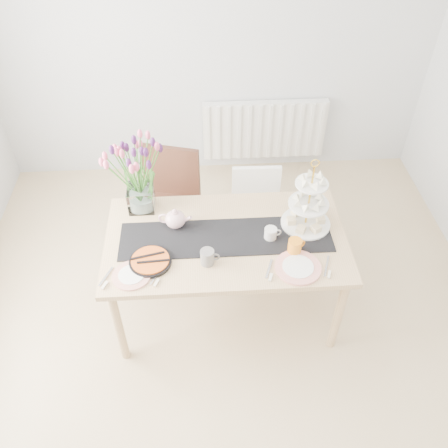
{
  "coord_description": "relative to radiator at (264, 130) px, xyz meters",
  "views": [
    {
      "loc": [
        -0.14,
        -1.79,
        2.97
      ],
      "look_at": [
        -0.01,
        0.37,
        0.92
      ],
      "focal_mm": 38.0,
      "sensor_mm": 36.0,
      "label": 1
    }
  ],
  "objects": [
    {
      "name": "room_shell",
      "position": [
        -0.5,
        -2.19,
        0.85
      ],
      "size": [
        4.5,
        4.5,
        4.5
      ],
      "color": "tan",
      "rests_on": "ground"
    },
    {
      "name": "radiator",
      "position": [
        0.0,
        0.0,
        0.0
      ],
      "size": [
        1.2,
        0.08,
        0.6
      ],
      "primitive_type": "cube",
      "color": "white",
      "rests_on": "room_shell"
    },
    {
      "name": "dining_table",
      "position": [
        -0.49,
        -1.77,
        0.22
      ],
      "size": [
        1.6,
        0.9,
        0.75
      ],
      "color": "tan",
      "rests_on": "ground"
    },
    {
      "name": "chair_brown",
      "position": [
        -0.91,
        -1.08,
        0.1
      ],
      "size": [
        0.57,
        0.57,
        0.94
      ],
      "rotation": [
        0.0,
        0.0,
        -0.27
      ],
      "color": "#391C14",
      "rests_on": "ground"
    },
    {
      "name": "chair_white",
      "position": [
        -0.21,
        -1.15,
        -0.0
      ],
      "size": [
        0.4,
        0.4,
        0.78
      ],
      "rotation": [
        0.0,
        0.0,
        -0.02
      ],
      "color": "white",
      "rests_on": "ground"
    },
    {
      "name": "table_runner",
      "position": [
        -0.49,
        -1.77,
        0.3
      ],
      "size": [
        1.4,
        0.35,
        0.01
      ],
      "primitive_type": "cube",
      "color": "black",
      "rests_on": "dining_table"
    },
    {
      "name": "tulip_vase",
      "position": [
        -1.06,
        -1.43,
        0.66
      ],
      "size": [
        0.65,
        0.65,
        0.55
      ],
      "rotation": [
        0.0,
        0.0,
        0.29
      ],
      "color": "silver",
      "rests_on": "dining_table"
    },
    {
      "name": "cake_stand",
      "position": [
        0.06,
        -1.68,
        0.44
      ],
      "size": [
        0.33,
        0.33,
        0.49
      ],
      "rotation": [
        0.0,
        0.0,
        -0.17
      ],
      "color": "gold",
      "rests_on": "dining_table"
    },
    {
      "name": "teapot",
      "position": [
        -0.82,
        -1.64,
        0.37
      ],
      "size": [
        0.25,
        0.21,
        0.14
      ],
      "primitive_type": null,
      "rotation": [
        0.0,
        0.0,
        -0.17
      ],
      "color": "silver",
      "rests_on": "dining_table"
    },
    {
      "name": "cream_jug",
      "position": [
        -0.2,
        -1.79,
        0.34
      ],
      "size": [
        0.09,
        0.09,
        0.08
      ],
      "primitive_type": "cylinder",
      "rotation": [
        0.0,
        0.0,
        0.06
      ],
      "color": "silver",
      "rests_on": "dining_table"
    },
    {
      "name": "tart_tin",
      "position": [
        -0.98,
        -1.96,
        0.32
      ],
      "size": [
        0.27,
        0.27,
        0.03
      ],
      "rotation": [
        0.0,
        0.0,
        -0.2
      ],
      "color": "black",
      "rests_on": "dining_table"
    },
    {
      "name": "mug_grey",
      "position": [
        -0.62,
        -1.99,
        0.35
      ],
      "size": [
        0.09,
        0.09,
        0.1
      ],
      "primitive_type": "cylinder",
      "rotation": [
        0.0,
        0.0,
        -0.04
      ],
      "color": "slate",
      "rests_on": "dining_table"
    },
    {
      "name": "mug_orange",
      "position": [
        -0.07,
        -1.93,
        0.35
      ],
      "size": [
        0.12,
        0.12,
        0.11
      ],
      "primitive_type": "cylinder",
      "rotation": [
        0.0,
        0.0,
        0.42
      ],
      "color": "orange",
      "rests_on": "dining_table"
    },
    {
      "name": "plate_left",
      "position": [
        -1.09,
        -2.07,
        0.31
      ],
      "size": [
        0.32,
        0.32,
        0.01
      ],
      "primitive_type": "cylinder",
      "rotation": [
        0.0,
        0.0,
        -0.42
      ],
      "color": "silver",
      "rests_on": "dining_table"
    },
    {
      "name": "plate_right",
      "position": [
        -0.06,
        -2.07,
        0.31
      ],
      "size": [
        0.37,
        0.37,
        0.02
      ],
      "primitive_type": "cylinder",
      "rotation": [
        0.0,
        0.0,
        -0.35
      ],
      "color": "silver",
      "rests_on": "dining_table"
    }
  ]
}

